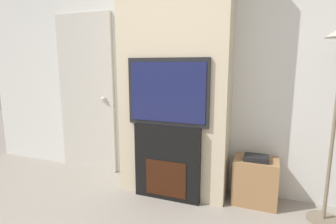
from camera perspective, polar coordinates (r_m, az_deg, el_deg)
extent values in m
cube|color=silver|center=(3.10, 2.91, 8.53)|extent=(6.00, 0.06, 2.70)
cube|color=beige|center=(2.88, 1.46, 8.41)|extent=(1.20, 0.41, 2.70)
cube|color=black|center=(2.87, 0.00, -10.82)|extent=(0.73, 0.14, 0.82)
cube|color=#33160A|center=(2.87, -0.53, -14.35)|extent=(0.45, 0.01, 0.39)
cube|color=black|center=(2.70, 0.00, 4.36)|extent=(0.88, 0.06, 0.69)
cube|color=#191E4C|center=(2.67, -0.25, 4.30)|extent=(0.81, 0.01, 0.61)
cylinder|color=#726651|center=(3.03, 30.71, -19.47)|extent=(0.28, 0.28, 0.03)
cylinder|color=#726651|center=(2.73, 32.29, -3.96)|extent=(0.03, 0.03, 1.64)
cube|color=#997047|center=(2.98, 18.42, -14.06)|extent=(0.44, 0.32, 0.48)
cube|color=black|center=(2.86, 18.69, -9.47)|extent=(0.24, 0.18, 0.05)
cube|color=#BCB7AD|center=(3.70, -17.35, 3.65)|extent=(0.85, 0.04, 2.09)
sphere|color=silver|center=(3.50, -13.88, 2.78)|extent=(0.06, 0.06, 0.06)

